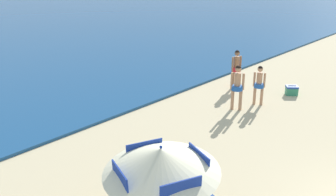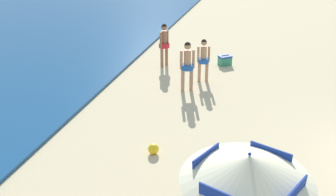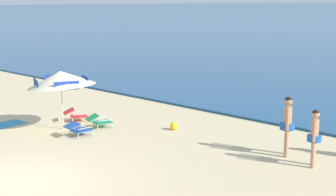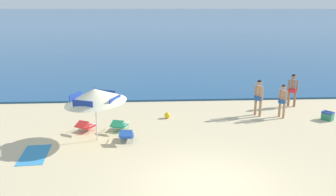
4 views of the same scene
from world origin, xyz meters
name	(u,v)px [view 1 (image 1 of 4)]	position (x,y,z in m)	size (l,w,h in m)	color
beach_umbrella_striped_main	(161,161)	(-3.75, 3.93, 1.83)	(3.15, 3.13, 2.20)	silver
lounge_chair_under_umbrella	(154,192)	(-2.95, 4.93, 0.27)	(0.78, 1.00, 0.52)	#1E7F56
person_standing_near_shore	(259,83)	(4.63, 6.39, 0.93)	(0.39, 0.45, 1.61)	tan
person_standing_beside	(237,84)	(3.58, 6.75, 1.03)	(0.43, 0.47, 1.77)	tan
person_wading_in	(236,66)	(5.87, 8.24, 1.00)	(0.49, 0.43, 1.74)	#8C6042
cooler_box	(292,90)	(6.64, 5.89, 0.20)	(0.59, 0.60, 0.43)	#2D7F5B
beach_ball	(163,146)	(-0.81, 6.59, 0.14)	(0.29, 0.29, 0.29)	yellow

